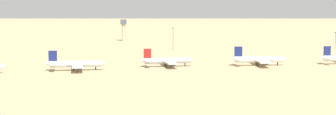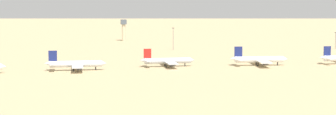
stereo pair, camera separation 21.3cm
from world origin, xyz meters
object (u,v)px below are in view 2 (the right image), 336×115
at_px(parked_jet_navy_2, 75,64).
at_px(parked_jet_navy_4, 259,59).
at_px(light_pole_east, 336,39).
at_px(parked_jet_red_3, 167,61).
at_px(control_tower, 124,28).
at_px(light_pole_west, 173,37).

xyz_separation_m(parked_jet_navy_2, parked_jet_navy_4, (112.57, -0.79, 0.06)).
xyz_separation_m(parked_jet_navy_4, light_pole_east, (97.60, 87.03, 3.97)).
bearing_deg(parked_jet_navy_4, light_pole_east, 48.44).
bearing_deg(parked_jet_red_3, control_tower, 91.32).
bearing_deg(control_tower, parked_jet_navy_4, -73.89).
bearing_deg(control_tower, light_pole_east, -35.78).
height_order(parked_jet_navy_4, control_tower, control_tower).
xyz_separation_m(control_tower, light_pole_east, (155.01, -111.73, -4.12)).
height_order(parked_jet_navy_2, parked_jet_red_3, parked_jet_navy_2).
height_order(parked_jet_red_3, control_tower, control_tower).
bearing_deg(parked_jet_red_3, parked_jet_navy_4, -5.72).
distance_m(parked_jet_navy_2, parked_jet_red_3, 56.18).
height_order(parked_jet_navy_2, light_pole_east, light_pole_east).
xyz_separation_m(parked_jet_navy_2, light_pole_west, (81.76, 105.49, 6.13)).
height_order(control_tower, light_pole_west, control_tower).
distance_m(parked_jet_red_3, light_pole_east, 173.97).
xyz_separation_m(parked_jet_navy_2, parked_jet_red_3, (55.86, 6.01, -0.19)).
relative_size(light_pole_west, light_pole_east, 1.30).
bearing_deg(parked_jet_navy_4, control_tower, 112.83).
bearing_deg(light_pole_west, control_tower, 106.05).
distance_m(parked_jet_navy_4, light_pole_west, 110.82).
height_order(parked_jet_navy_2, light_pole_west, light_pole_west).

